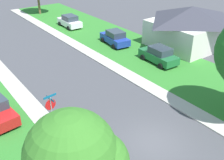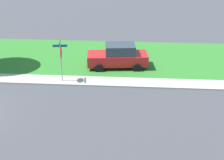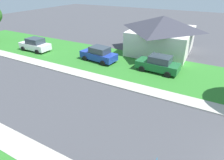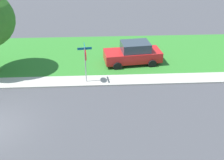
# 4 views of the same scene
# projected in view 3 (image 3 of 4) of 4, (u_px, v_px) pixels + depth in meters

# --- Properties ---
(sidewalk_east) EXTENTS (1.40, 56.00, 0.10)m
(sidewalk_east) POSITION_uv_depth(u_px,v_px,m) (108.00, 81.00, 17.91)
(sidewalk_east) COLOR #ADA89E
(sidewalk_east) RESTS_ON ground
(lawn_east) EXTENTS (8.00, 56.00, 0.08)m
(lawn_east) POSITION_uv_depth(u_px,v_px,m) (129.00, 64.00, 21.58)
(lawn_east) COLOR #2D7528
(lawn_east) RESTS_ON ground
(sidewalk_west) EXTENTS (1.40, 56.00, 0.10)m
(sidewalk_west) POSITION_uv_depth(u_px,v_px,m) (24.00, 149.00, 10.60)
(sidewalk_west) COLOR #ADA89E
(sidewalk_west) RESTS_ON ground
(car_green_near_corner) EXTENTS (2.17, 4.37, 1.76)m
(car_green_near_corner) POSITION_uv_depth(u_px,v_px,m) (158.00, 64.00, 19.40)
(car_green_near_corner) COLOR #1E6033
(car_green_near_corner) RESTS_ON ground
(car_white_driveway_right) EXTENTS (2.07, 4.32, 1.76)m
(car_white_driveway_right) POSITION_uv_depth(u_px,v_px,m) (35.00, 45.00, 25.39)
(car_white_driveway_right) COLOR white
(car_white_driveway_right) RESTS_ON ground
(car_blue_across_road) EXTENTS (2.41, 4.48, 1.76)m
(car_blue_across_road) POSITION_uv_depth(u_px,v_px,m) (99.00, 54.00, 22.05)
(car_blue_across_road) COLOR #1E389E
(car_blue_across_road) RESTS_ON ground
(house_right_setback) EXTENTS (9.19, 8.02, 4.60)m
(house_right_setback) POSITION_uv_depth(u_px,v_px,m) (162.00, 34.00, 24.57)
(house_right_setback) COLOR silver
(house_right_setback) RESTS_ON ground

